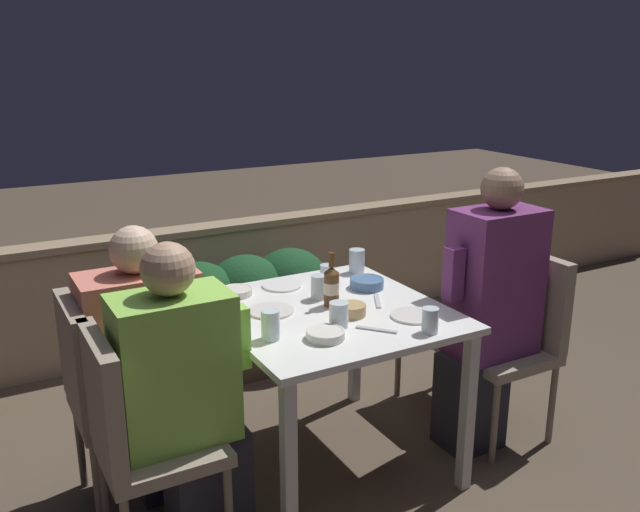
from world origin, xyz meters
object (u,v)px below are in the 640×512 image
object	(u,v)px
chair_right_near	(517,328)
beer_bottle	(332,286)
person_purple_stripe	(488,310)
chair_left_near	(132,428)
chair_left_far	(103,385)
person_green_blouse	(186,400)
person_coral_top	(152,365)
chair_right_far	(464,305)

from	to	relation	value
chair_right_near	beer_bottle	world-z (taller)	beer_bottle
person_purple_stripe	beer_bottle	world-z (taller)	person_purple_stripe
chair_left_near	chair_left_far	xyz separation A→B (m)	(-0.02, 0.38, 0.00)
person_green_blouse	person_coral_top	size ratio (longest dim) A/B	1.02
chair_right_near	person_green_blouse	bearing A→B (deg)	-179.74
person_coral_top	person_purple_stripe	bearing A→B (deg)	-14.10
chair_right_near	beer_bottle	xyz separation A→B (m)	(-0.91, 0.22, 0.30)
chair_right_near	person_purple_stripe	world-z (taller)	person_purple_stripe
person_purple_stripe	chair_right_far	xyz separation A→B (m)	(0.19, 0.37, -0.13)
chair_left_near	person_purple_stripe	size ratio (longest dim) A/B	0.68
chair_left_near	person_purple_stripe	xyz separation A→B (m)	(1.66, 0.01, 0.13)
chair_right_near	person_purple_stripe	size ratio (longest dim) A/B	0.68
chair_left_near	chair_left_far	world-z (taller)	same
person_green_blouse	chair_left_far	bearing A→B (deg)	120.55
person_purple_stripe	chair_right_far	bearing A→B (deg)	63.36
person_purple_stripe	beer_bottle	distance (m)	0.76
chair_left_far	person_green_blouse	bearing A→B (deg)	-59.45
person_green_blouse	chair_left_far	xyz separation A→B (m)	(-0.22, 0.38, -0.06)
chair_left_near	beer_bottle	distance (m)	1.02
chair_right_far	beer_bottle	distance (m)	0.96
person_coral_top	chair_left_near	bearing A→B (deg)	-115.53
chair_left_far	person_purple_stripe	bearing A→B (deg)	-12.45
person_coral_top	chair_right_near	distance (m)	1.72
chair_left_near	person_coral_top	distance (m)	0.42
chair_left_near	beer_bottle	world-z (taller)	beer_bottle
person_coral_top	chair_right_far	bearing A→B (deg)	0.05
chair_left_near	person_green_blouse	world-z (taller)	person_green_blouse
chair_left_far	chair_right_near	size ratio (longest dim) A/B	1.00
person_green_blouse	person_coral_top	xyz separation A→B (m)	(-0.02, 0.38, -0.02)
person_purple_stripe	beer_bottle	size ratio (longest dim) A/B	5.56
chair_left_far	chair_left_near	bearing A→B (deg)	-86.71
chair_left_near	chair_right_near	size ratio (longest dim) A/B	1.00
chair_left_far	chair_right_far	bearing A→B (deg)	0.05
chair_left_near	person_green_blouse	distance (m)	0.21
chair_left_far	chair_right_near	distance (m)	1.91
person_coral_top	person_green_blouse	bearing A→B (deg)	-86.85
chair_left_far	person_coral_top	distance (m)	0.21
beer_bottle	chair_right_far	bearing A→B (deg)	9.59
person_green_blouse	person_purple_stripe	size ratio (longest dim) A/B	0.90
chair_left_near	person_coral_top	world-z (taller)	person_coral_top
chair_left_far	person_purple_stripe	xyz separation A→B (m)	(1.68, -0.37, 0.13)
chair_left_near	chair_right_far	xyz separation A→B (m)	(1.85, 0.38, 0.00)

